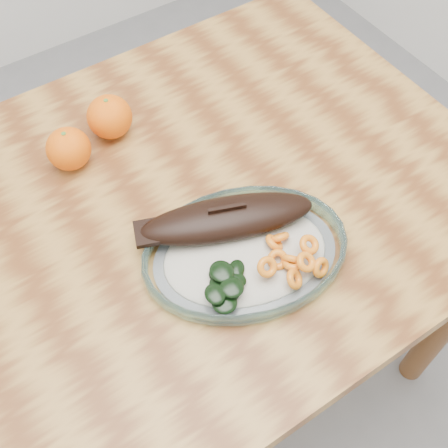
{
  "coord_description": "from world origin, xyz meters",
  "views": [
    {
      "loc": [
        -0.2,
        -0.52,
        1.51
      ],
      "look_at": [
        0.09,
        -0.09,
        0.77
      ],
      "focal_mm": 45.0,
      "sensor_mm": 36.0,
      "label": 1
    }
  ],
  "objects_px": {
    "dining_table": "(156,249)",
    "plated_meal": "(244,249)",
    "orange_left": "(69,149)",
    "orange_right": "(110,117)"
  },
  "relations": [
    {
      "from": "plated_meal",
      "to": "orange_right",
      "type": "bearing_deg",
      "value": 115.7
    },
    {
      "from": "plated_meal",
      "to": "orange_left",
      "type": "height_order",
      "value": "plated_meal"
    },
    {
      "from": "dining_table",
      "to": "orange_right",
      "type": "bearing_deg",
      "value": 79.99
    },
    {
      "from": "dining_table",
      "to": "orange_left",
      "type": "bearing_deg",
      "value": 107.66
    },
    {
      "from": "dining_table",
      "to": "orange_left",
      "type": "relative_size",
      "value": 15.56
    },
    {
      "from": "dining_table",
      "to": "plated_meal",
      "type": "distance_m",
      "value": 0.21
    },
    {
      "from": "dining_table",
      "to": "orange_right",
      "type": "relative_size",
      "value": 14.73
    },
    {
      "from": "plated_meal",
      "to": "orange_right",
      "type": "height_order",
      "value": "plated_meal"
    },
    {
      "from": "dining_table",
      "to": "orange_right",
      "type": "distance_m",
      "value": 0.25
    },
    {
      "from": "orange_left",
      "to": "dining_table",
      "type": "bearing_deg",
      "value": -72.34
    }
  ]
}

